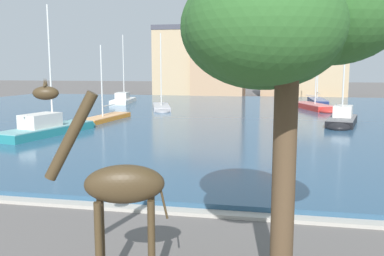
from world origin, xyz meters
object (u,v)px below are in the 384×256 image
object	(u,v)px
sailboat_navy	(317,101)
sailboat_orange	(102,120)
sailboat_white	(124,100)
shade_tree	(282,25)
giraffe_statue	(118,188)
sailboat_red	(316,108)
sailboat_black	(342,121)
sailboat_teal	(53,129)
sailboat_grey	(161,108)

from	to	relation	value
sailboat_navy	sailboat_orange	bearing A→B (deg)	-127.38
sailboat_white	shade_tree	size ratio (longest dim) A/B	1.34
sailboat_orange	sailboat_navy	world-z (taller)	sailboat_navy
giraffe_statue	sailboat_orange	distance (m)	27.38
sailboat_red	sailboat_white	size ratio (longest dim) A/B	0.94
sailboat_white	sailboat_orange	bearing A→B (deg)	-75.17
giraffe_statue	sailboat_black	bearing A→B (deg)	72.40
sailboat_black	sailboat_white	distance (m)	30.02
shade_tree	sailboat_teal	bearing A→B (deg)	130.12
giraffe_statue	sailboat_white	distance (m)	46.55
sailboat_grey	sailboat_navy	size ratio (longest dim) A/B	0.91
giraffe_statue	sailboat_navy	size ratio (longest dim) A/B	0.47
giraffe_statue	sailboat_red	bearing A→B (deg)	78.99
sailboat_red	sailboat_navy	size ratio (longest dim) A/B	0.89
giraffe_statue	shade_tree	xyz separation A→B (m)	(3.12, 0.37, 3.17)
sailboat_navy	sailboat_white	bearing A→B (deg)	-163.35
shade_tree	sailboat_navy	bearing A→B (deg)	83.58
sailboat_orange	sailboat_navy	xyz separation A→B (m)	(19.99, 26.17, 0.02)
sailboat_grey	shade_tree	distance (m)	37.95
sailboat_black	shade_tree	world-z (taller)	sailboat_black
sailboat_teal	sailboat_orange	distance (m)	6.97
sailboat_navy	sailboat_white	world-z (taller)	sailboat_navy
sailboat_navy	sailboat_red	bearing A→B (deg)	-95.98
giraffe_statue	sailboat_grey	bearing A→B (deg)	104.02
sailboat_orange	shade_tree	bearing A→B (deg)	-59.81
sailboat_teal	sailboat_red	bearing A→B (deg)	47.17
giraffe_statue	sailboat_navy	bearing A→B (deg)	80.20
giraffe_statue	sailboat_orange	xyz separation A→B (m)	(-11.17, 24.92, -1.92)
sailboat_red	sailboat_orange	xyz separation A→B (m)	(-18.70, -13.82, -0.10)
shade_tree	giraffe_statue	bearing A→B (deg)	-173.16
sailboat_teal	sailboat_white	xyz separation A→B (m)	(-4.40, 25.66, -0.01)
sailboat_white	sailboat_black	bearing A→B (deg)	-35.53
sailboat_black	sailboat_white	world-z (taller)	sailboat_white
sailboat_teal	sailboat_orange	xyz separation A→B (m)	(0.55, 6.94, -0.23)
sailboat_orange	sailboat_red	bearing A→B (deg)	36.47
sailboat_grey	sailboat_orange	distance (m)	11.27
sailboat_black	sailboat_orange	distance (m)	19.52
sailboat_black	sailboat_navy	size ratio (longest dim) A/B	0.74
sailboat_grey	sailboat_white	distance (m)	10.46
giraffe_statue	shade_tree	bearing A→B (deg)	6.84
sailboat_teal	shade_tree	bearing A→B (deg)	-49.88
sailboat_orange	sailboat_white	world-z (taller)	sailboat_white
sailboat_teal	sailboat_red	xyz separation A→B (m)	(19.25, 20.77, -0.13)
giraffe_statue	sailboat_black	world-z (taller)	sailboat_black
sailboat_black	giraffe_statue	bearing A→B (deg)	-107.60
sailboat_grey	sailboat_orange	xyz separation A→B (m)	(-2.18, -11.06, -0.02)
giraffe_statue	sailboat_black	xyz separation A→B (m)	(8.31, 26.19, -1.69)
sailboat_white	sailboat_navy	bearing A→B (deg)	16.65
sailboat_teal	giraffe_statue	bearing A→B (deg)	-56.91
sailboat_grey	shade_tree	world-z (taller)	sailboat_grey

